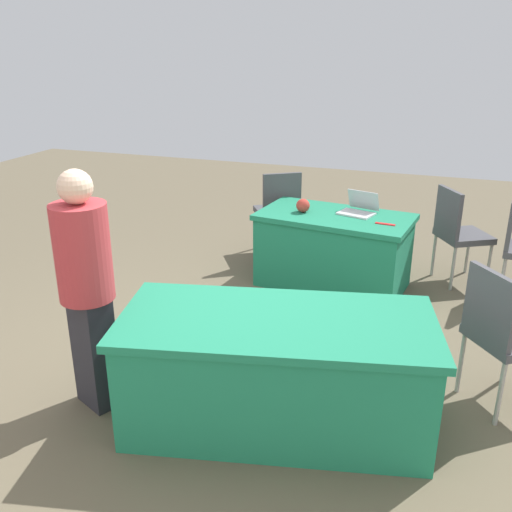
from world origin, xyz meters
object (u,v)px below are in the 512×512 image
Objects in this scene: table_foreground at (333,250)px; scissors_red at (385,224)px; person_attendee_standing at (86,282)px; chair_near_front at (458,230)px; chair_tucked_right at (502,329)px; laptop_silver at (358,209)px; yarn_ball at (303,206)px; chair_tucked_left at (279,207)px; table_mid_left at (276,371)px.

scissors_red reaches higher than table_foreground.
person_attendee_standing reaches higher than table_foreground.
chair_tucked_right is (-0.30, 2.07, 0.01)m from chair_near_front.
person_attendee_standing reaches higher than scissors_red.
yarn_ball is (0.51, 0.13, 0.03)m from laptop_silver.
table_foreground is 0.96× the size of person_attendee_standing.
chair_tucked_left is 1.00× the size of chair_tucked_right.
yarn_ball is (0.43, -2.21, 0.43)m from table_mid_left.
chair_tucked_right reaches higher than scissors_red.
chair_near_front is 0.60× the size of person_attendee_standing.
laptop_silver reaches higher than yarn_ball.
scissors_red is (-0.80, 0.13, -0.06)m from yarn_ball.
person_attendee_standing is 2.84m from laptop_silver.
person_attendee_standing reaches higher than laptop_silver.
chair_tucked_right reaches higher than yarn_ball.
table_foreground is 11.61× the size of yarn_ball.
chair_near_front is 2.09m from chair_tucked_right.
table_mid_left is 1.29× the size of person_attendee_standing.
chair_tucked_left reaches higher than yarn_ball.
chair_tucked_right is at bearing 142.27° from laptop_silver.
chair_tucked_left is at bearing -73.01° from table_mid_left.
chair_tucked_right is (-1.30, -0.64, 0.19)m from table_mid_left.
chair_near_front is 0.99× the size of chair_tucked_right.
chair_near_front is (-1.00, -2.71, 0.19)m from table_mid_left.
laptop_silver is (1.22, -1.70, 0.21)m from chair_tucked_right.
scissors_red is (-0.29, 0.27, -0.04)m from laptop_silver.
table_foreground is at bearing -176.20° from yarn_ball.
chair_near_front is at bearing -157.05° from table_foreground.
scissors_red is at bearing 81.36° from person_attendee_standing.
person_attendee_standing reaches higher than yarn_ball.
chair_near_front is at bearing -37.22° from chair_tucked_left.
chair_tucked_right is 0.61× the size of person_attendee_standing.
table_mid_left is at bearing -50.93° from chair_near_front.
scissors_red is at bearing -100.08° from table_mid_left.
table_foreground is 0.63m from scissors_red.
table_mid_left is 2.14m from scissors_red.
laptop_silver is at bearing -91.95° from table_mid_left.
person_attendee_standing is at bearing 72.85° from yarn_ball.
table_foreground is 2.24m from table_mid_left.
chair_near_front is 3.65m from person_attendee_standing.
chair_tucked_right is 2.50× the size of laptop_silver.
table_mid_left is at bearing 101.03° from yarn_ball.
yarn_ball is at bearing -170.14° from chair_tucked_right.
person_attendee_standing is (2.18, 2.91, 0.33)m from chair_near_front.
table_foreground is 0.75× the size of table_mid_left.
yarn_ball is at bearing 31.41° from laptop_silver.
chair_tucked_right is 1.72m from scissors_red.
chair_tucked_left is 3.09m from chair_tucked_right.
laptop_silver is at bearing 177.66° from chair_tucked_right.
table_foreground is 0.53m from yarn_ball.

